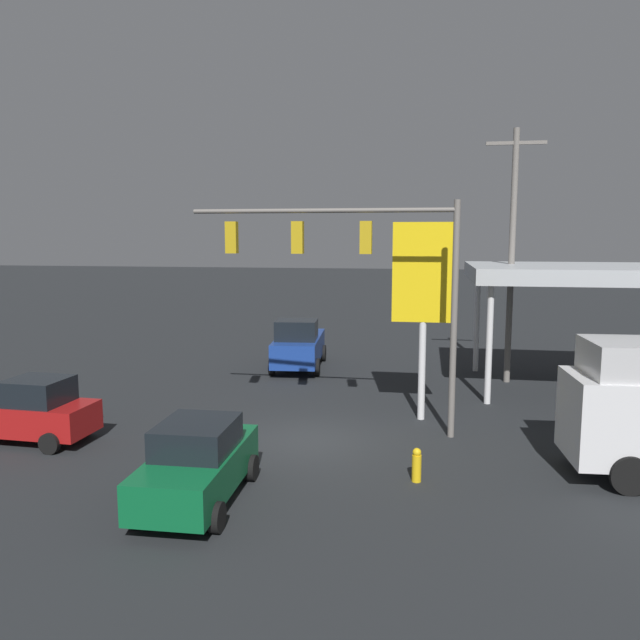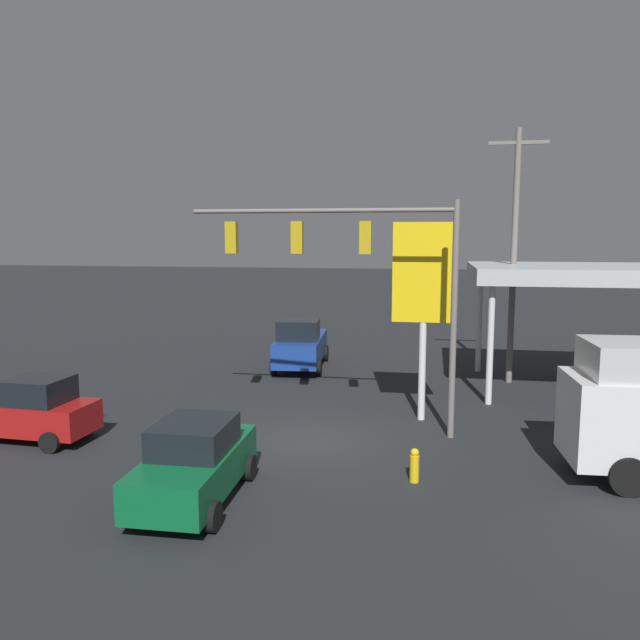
{
  "view_description": "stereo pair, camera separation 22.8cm",
  "coord_description": "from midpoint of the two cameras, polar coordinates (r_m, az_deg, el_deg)",
  "views": [
    {
      "loc": [
        -3.42,
        18.16,
        6.22
      ],
      "look_at": [
        0.0,
        -2.0,
        3.44
      ],
      "focal_mm": 35.0,
      "sensor_mm": 36.0,
      "label": 1
    },
    {
      "loc": [
        -3.64,
        18.13,
        6.22
      ],
      "look_at": [
        0.0,
        -2.0,
        3.44
      ],
      "focal_mm": 35.0,
      "sensor_mm": 36.0,
      "label": 2
    }
  ],
  "objects": [
    {
      "name": "pickup_parked",
      "position": [
        29.29,
        -1.57,
        -2.32
      ],
      "size": [
        2.58,
        5.34,
        2.4
      ],
      "rotation": [
        0.0,
        0.0,
        1.65
      ],
      "color": "navy",
      "rests_on": "ground"
    },
    {
      "name": "fire_hydrant",
      "position": [
        16.42,
        9.04,
        -12.98
      ],
      "size": [
        0.24,
        0.24,
        0.88
      ],
      "color": "gold",
      "rests_on": "ground"
    },
    {
      "name": "sedan_far",
      "position": [
        15.25,
        -10.95,
        -12.63
      ],
      "size": [
        2.12,
        4.43,
        1.93
      ],
      "rotation": [
        0.0,
        0.0,
        1.59
      ],
      "color": "#0C592D",
      "rests_on": "ground"
    },
    {
      "name": "utility_pole",
      "position": [
        27.29,
        17.54,
        6.01
      ],
      "size": [
        2.4,
        0.26,
        10.56
      ],
      "color": "slate",
      "rests_on": "ground"
    },
    {
      "name": "ground_plane",
      "position": [
        19.5,
        -0.73,
        -10.86
      ],
      "size": [
        200.0,
        200.0,
        0.0
      ],
      "primitive_type": "plane",
      "color": "black"
    },
    {
      "name": "price_sign",
      "position": [
        20.97,
        9.8,
        3.47
      ],
      "size": [
        2.09,
        0.27,
        6.66
      ],
      "color": "silver",
      "rests_on": "ground"
    },
    {
      "name": "gas_station_canopy",
      "position": [
        27.08,
        24.54,
        3.78
      ],
      "size": [
        10.01,
        6.96,
        5.04
      ],
      "color": "#B2B7BC",
      "rests_on": "ground"
    },
    {
      "name": "hatchback_crossing",
      "position": [
        20.99,
        -24.45,
        -7.53
      ],
      "size": [
        3.87,
        2.09,
        1.97
      ],
      "rotation": [
        0.0,
        0.0,
        -0.04
      ],
      "color": "maroon",
      "rests_on": "ground"
    },
    {
      "name": "traffic_signal_assembly",
      "position": [
        19.32,
        3.51,
        5.44
      ],
      "size": [
        8.31,
        0.43,
        7.28
      ],
      "color": "slate",
      "rests_on": "ground"
    }
  ]
}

